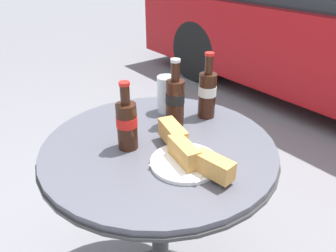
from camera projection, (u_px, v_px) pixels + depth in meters
The scene contains 6 objects.
bistro_table at pixel (159, 175), 1.10m from camera, with size 0.75×0.75×0.70m.
cola_bottle_left at pixel (207, 92), 1.16m from camera, with size 0.06×0.06×0.24m.
cola_bottle_right at pixel (175, 100), 1.11m from camera, with size 0.07×0.07×0.23m.
cola_bottle_center at pixel (127, 123), 0.98m from camera, with size 0.06×0.06×0.22m.
drinking_glass at pixel (167, 96), 1.22m from camera, with size 0.07×0.07×0.14m.
lunch_plate_near at pixel (186, 153), 0.93m from camera, with size 0.32×0.20×0.07m.
Camera 1 is at (0.72, -0.52, 1.24)m, focal length 35.00 mm.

